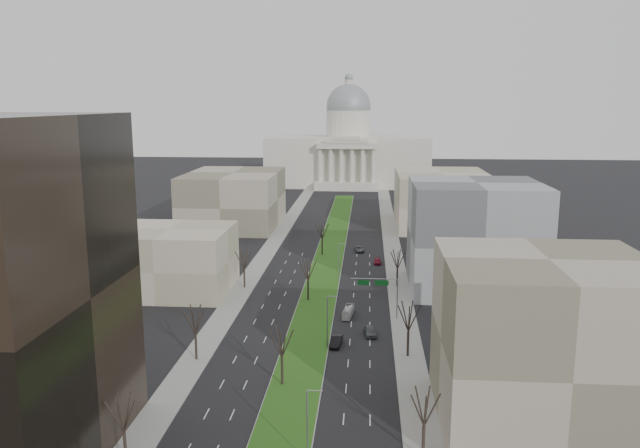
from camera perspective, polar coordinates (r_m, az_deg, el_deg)
The scene contains 28 objects.
ground at distance 170.90m, azimuth 0.87°, elevation -2.87°, with size 600.00×600.00×0.00m, color black.
median at distance 169.89m, azimuth 0.84°, elevation -2.92°, with size 8.00×222.03×0.20m.
sidewalk_left at distance 149.05m, azimuth -6.50°, elevation -5.02°, with size 5.00×330.00×0.15m, color gray.
sidewalk_right at distance 146.62m, azimuth 7.12°, elevation -5.31°, with size 5.00×330.00×0.15m, color gray.
capitol at distance 316.25m, azimuth 2.58°, elevation 6.57°, with size 80.00×46.00×55.00m.
building_beige_left at distance 141.71m, azimuth -13.50°, elevation -3.21°, with size 26.00×22.00×14.00m, color tan.
building_tan_right at distance 86.28m, azimuth 19.73°, elevation -10.14°, with size 26.00×24.00×22.00m, color #78725C.
building_grey_right at distance 142.59m, azimuth 13.93°, elevation -1.08°, with size 28.00×26.00×24.00m, color slate.
building_far_left at distance 212.90m, azimuth -7.89°, elevation 2.28°, with size 30.00×40.00×18.00m, color #78725C.
building_far_right at distance 214.41m, azimuth 11.02°, elevation 2.24°, with size 30.00×40.00×18.00m, color tan.
tree_left_near at distance 77.41m, azimuth -17.58°, elevation -16.08°, with size 5.10×5.10×9.18m.
tree_left_mid at distance 103.32m, azimuth -11.37°, elevation -8.51°, with size 5.40×5.40×9.72m.
tree_left_far at distance 140.60m, azimuth -6.97°, elevation -3.16°, with size 5.28×5.28×9.50m.
tree_right_near at distance 76.19m, azimuth 9.55°, elevation -16.08°, with size 5.16×5.16×9.29m.
tree_right_mid at distance 103.55m, azimuth 8.11°, elevation -8.26°, with size 5.52×5.52×9.94m.
tree_right_far at distance 142.01m, azimuth 7.11°, elevation -3.15°, with size 5.04×5.04×9.07m.
tree_median_a at distance 92.95m, azimuth -3.52°, elevation -10.57°, with size 5.40×5.40×9.72m.
tree_median_b at distance 130.69m, azimuth -1.10°, elevation -4.11°, with size 5.40×5.40×9.72m.
tree_median_c at distance 169.48m, azimuth 0.20°, elevation -0.56°, with size 5.40×5.40×9.72m.
streetlamp_median_a at distance 75.28m, azimuth -1.13°, elevation -17.89°, with size 1.90×0.20×9.16m.
streetlamp_median_b at distance 107.13m, azimuth 0.70°, elevation -8.81°, with size 1.90×0.20×9.16m.
streetlamp_median_c at distance 145.32m, azimuth 1.74°, elevation -3.44°, with size 1.90×0.20×9.16m.
mast_arm_signs at distance 120.83m, azimuth 5.81°, elevation -5.88°, with size 9.12×0.24×8.09m.
car_grey_near at distance 113.97m, azimuth 4.59°, elevation -9.73°, with size 1.95×4.84×1.65m, color #4A4F52.
car_black at distance 109.25m, azimuth 1.49°, elevation -10.65°, with size 1.72×4.93×1.62m, color black.
car_red at distance 162.57m, azimuth 5.28°, elevation -3.41°, with size 1.83×4.51×1.31m, color maroon.
car_grey_far at distance 175.31m, azimuth 3.60°, elevation -2.29°, with size 2.39×5.18×1.44m, color #55575E.
box_van at distance 123.35m, azimuth 2.59°, elevation -8.01°, with size 1.53×6.56×1.83m, color silver.
Camera 1 is at (10.26, -45.51, 41.32)m, focal length 35.00 mm.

